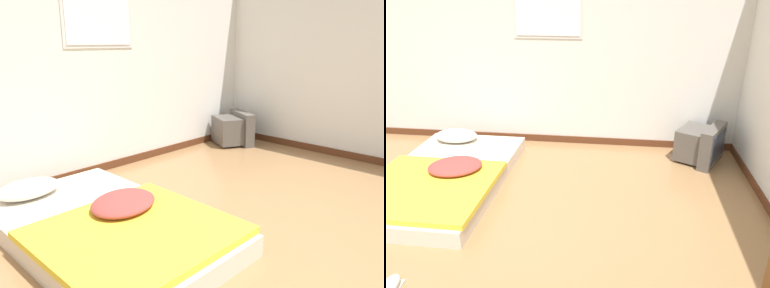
{
  "view_description": "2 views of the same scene",
  "coord_description": "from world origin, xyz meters",
  "views": [
    {
      "loc": [
        -1.86,
        -0.83,
        1.43
      ],
      "look_at": [
        0.93,
        1.85,
        0.36
      ],
      "focal_mm": 35.0,
      "sensor_mm": 36.0,
      "label": 1
    },
    {
      "loc": [
        1.35,
        -1.89,
        1.97
      ],
      "look_at": [
        0.89,
        1.7,
        0.41
      ],
      "focal_mm": 35.0,
      "sensor_mm": 36.0,
      "label": 2
    }
  ],
  "objects": [
    {
      "name": "ground_plane",
      "position": [
        0.0,
        0.0,
        0.0
      ],
      "size": [
        20.0,
        20.0,
        0.0
      ],
      "primitive_type": "plane",
      "color": "#997047"
    },
    {
      "name": "crt_tv",
      "position": [
        2.28,
        2.33,
        0.22
      ],
      "size": [
        0.64,
        0.66,
        0.46
      ],
      "color": "#56514C",
      "rests_on": "ground_plane"
    },
    {
      "name": "mattress_bed",
      "position": [
        -0.49,
        1.39,
        0.11
      ],
      "size": [
        1.23,
        2.03,
        0.3
      ],
      "color": "beige",
      "rests_on": "ground_plane"
    },
    {
      "name": "wall_back",
      "position": [
        0.0,
        2.72,
        1.29
      ],
      "size": [
        7.89,
        0.08,
        2.6
      ],
      "color": "silver",
      "rests_on": "ground_plane"
    }
  ]
}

